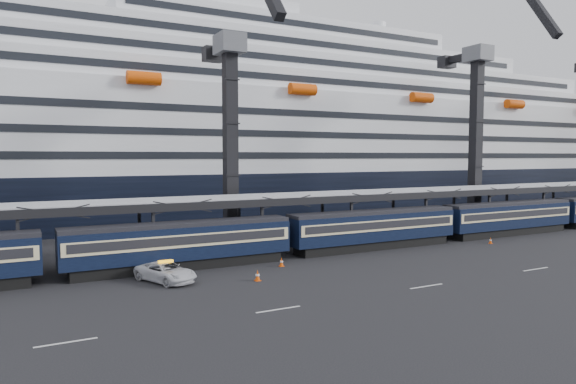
% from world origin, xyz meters
% --- Properties ---
extents(ground, '(260.00, 260.00, 0.00)m').
position_xyz_m(ground, '(0.00, 0.00, 0.00)').
color(ground, black).
rests_on(ground, ground).
extents(train, '(133.05, 3.00, 4.05)m').
position_xyz_m(train, '(-4.65, 10.00, 2.20)').
color(train, black).
rests_on(train, ground).
extents(canopy, '(130.00, 6.25, 5.53)m').
position_xyz_m(canopy, '(0.00, 14.00, 5.25)').
color(canopy, gray).
rests_on(canopy, ground).
extents(cruise_ship, '(214.09, 28.84, 34.00)m').
position_xyz_m(cruise_ship, '(-1.08, 45.99, 12.34)').
color(cruise_ship, black).
rests_on(cruise_ship, ground).
extents(crane_dark_near, '(4.50, 17.75, 35.08)m').
position_xyz_m(crane_dark_near, '(-20.00, 18.59, 11.93)').
color(crane_dark_near, '#4A4C51').
rests_on(crane_dark_near, ground).
extents(crane_dark_mid, '(4.50, 18.24, 39.64)m').
position_xyz_m(crane_dark_mid, '(15.00, 17.59, 13.36)').
color(crane_dark_mid, '#4A4C51').
rests_on(crane_dark_mid, ground).
extents(pickup_truck, '(4.32, 5.78, 1.46)m').
position_xyz_m(pickup_truck, '(-30.29, 6.20, 0.73)').
color(pickup_truck, silver).
rests_on(pickup_truck, ground).
extents(traffic_cone_b, '(0.39, 0.39, 0.79)m').
position_xyz_m(traffic_cone_b, '(-20.19, 6.90, 0.39)').
color(traffic_cone_b, '#D74606').
rests_on(traffic_cone_b, ground).
extents(traffic_cone_c, '(0.42, 0.42, 0.84)m').
position_xyz_m(traffic_cone_c, '(-24.10, 3.23, 0.41)').
color(traffic_cone_c, '#D74606').
rests_on(traffic_cone_c, ground).
extents(traffic_cone_d, '(0.35, 0.35, 0.69)m').
position_xyz_m(traffic_cone_d, '(4.95, 6.57, 0.34)').
color(traffic_cone_d, '#D74606').
rests_on(traffic_cone_d, ground).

